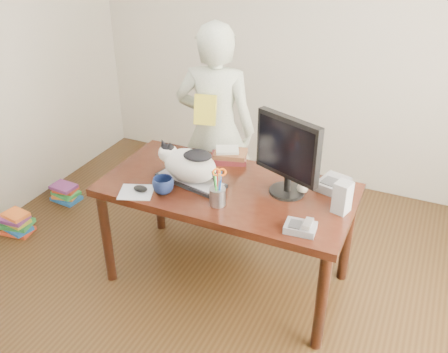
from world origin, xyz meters
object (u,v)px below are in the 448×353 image
Objects in this scene: baseball at (303,188)px; phone at (301,227)px; book_pile_b at (66,193)px; cat at (188,164)px; calculator at (333,184)px; keyboard at (191,180)px; mouse at (140,189)px; desk at (232,200)px; person at (216,131)px; speaker at (342,197)px; book_stack at (229,155)px; coffee_mug at (163,185)px; monitor at (288,152)px; book_pile_a at (16,223)px; pen_cup at (218,194)px.

phone is at bearing -74.54° from baseball.
book_pile_b is at bearing 174.08° from baseball.
cat is 1.89× the size of calculator.
mouse is (-0.23, -0.23, 0.01)m from keyboard.
desk is 0.98× the size of person.
book_stack is (-0.85, 0.31, -0.06)m from speaker.
desk is 5.50× the size of book_stack.
phone reaches higher than baseball.
coffee_mug is 1.89× the size of baseball.
desk is at bearing -169.33° from speaker.
keyboard is 2.56× the size of speaker.
cat reaches higher than keyboard.
cat is (-0.25, -0.12, 0.28)m from desk.
cat is at bearing -146.00° from calculator.
phone is at bearing -80.60° from calculator.
monitor reaches higher than cat.
person is at bearing 149.52° from baseball.
person is at bearing 131.83° from phone.
book_pile_a is (-1.42, 0.03, -0.71)m from coffee_mug.
book_pile_b is at bearing 171.03° from desk.
cat is 0.34m from pen_cup.
monitor is 0.49m from pen_cup.
desk is 22.99× the size of baseball.
book_stack is at bearing 18.17° from book_pile_a.
desk reaches higher than book_pile_a.
speaker is 0.71× the size of book_pile_a.
mouse is 0.70m from book_stack.
cat is 1.71× the size of book_pile_a.
desk is 0.50m from coffee_mug.
keyboard is at bearing 159.60° from phone.
mouse is 1.57× the size of baseball.
speaker is at bearing -22.13° from baseball.
book_pile_b is at bearing 159.96° from phone.
book_stack reaches higher than desk.
desk is 0.69m from phone.
mouse is at bearing -122.45° from keyboard.
monitor is at bearing -172.87° from speaker.
keyboard reaches higher than book_pile_b.
desk is at bearing 143.53° from phone.
desk is 0.66m from calculator.
speaker is (0.97, 0.06, -0.04)m from cat.
person is (-1.09, 0.59, -0.03)m from speaker.
baseball is 2.34m from book_pile_a.
monitor is at bearing 22.91° from cat.
monitor is 0.41m from calculator.
monitor is 2.65× the size of speaker.
person is (0.10, 0.89, 0.05)m from mouse.
person reaches higher than baseball.
monitor is at bearing -128.83° from calculator.
book_pile_b is at bearing 177.14° from cat.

